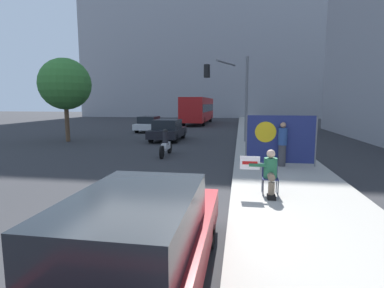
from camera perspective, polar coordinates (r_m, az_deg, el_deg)
The scene contains 14 objects.
ground_plane at distance 5.75m, azimuth -8.83°, elevation -18.39°, with size 160.00×160.00×0.00m, color #303033.
sidewalk_curb at distance 20.11m, azimuth 13.37°, elevation 0.57°, with size 3.40×90.00×0.18m, color #A8A399.
building_backdrop_far at distance 61.61m, azimuth 5.95°, elevation 24.95°, with size 52.00×12.00×41.57m.
seated_protester at distance 7.98m, azimuth 14.57°, elevation -5.04°, with size 0.98×0.77×1.17m.
jogger_on_sidewalk at distance 11.70m, azimuth 16.84°, elevation 0.00°, with size 0.34×0.34×1.65m.
pedestrian_behind at distance 13.98m, azimuth 12.28°, elevation 1.33°, with size 0.34×0.34×1.63m.
protest_banner at distance 11.78m, azimuth 16.42°, elevation 0.88°, with size 2.61×0.06×1.90m.
traffic_light_pole at distance 19.23m, azimuth 7.27°, elevation 11.10°, with size 2.83×2.59×5.15m.
parked_car_curbside at distance 4.12m, azimuth -10.21°, elevation -18.45°, with size 1.71×4.70×1.42m.
car_on_road_nearest at distance 20.53m, azimuth -4.65°, elevation 2.68°, with size 1.86×4.19×1.44m.
car_on_road_midblock at distance 27.24m, azimuth -8.12°, elevation 3.80°, with size 1.75×4.14×1.37m.
city_bus_on_road at distance 37.59m, azimuth 1.20°, elevation 6.70°, with size 2.59×12.34×3.19m.
motorcycle_on_road at distance 14.48m, azimuth -5.02°, elevation -0.10°, with size 0.28×2.14×1.32m.
street_tree_near_curb at distance 21.56m, azimuth -23.04°, elevation 10.44°, with size 3.33×3.33×5.45m.
Camera 1 is at (1.64, -4.90, 2.53)m, focal length 28.00 mm.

